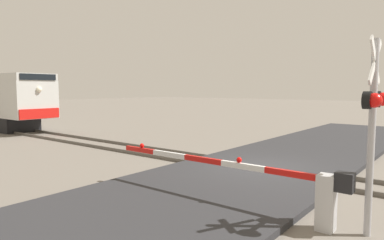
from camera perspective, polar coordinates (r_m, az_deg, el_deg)
ground_plane at (r=13.03m, az=11.26°, el=-8.26°), size 160.00×160.00×0.00m
rail_track_left at (r=12.40m, az=9.74°, el=-8.57°), size 0.08×80.00×0.15m
rail_track_right at (r=13.64m, az=12.66°, el=-7.35°), size 0.08×80.00×0.15m
road_surface at (r=13.01m, az=11.27°, el=-7.91°), size 36.00×5.79×0.16m
crossing_signal at (r=7.76m, az=27.72°, el=0.77°), size 1.18×0.33×4.01m
crossing_gate at (r=8.30m, az=14.64°, el=-10.16°), size 0.36×6.82×1.32m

